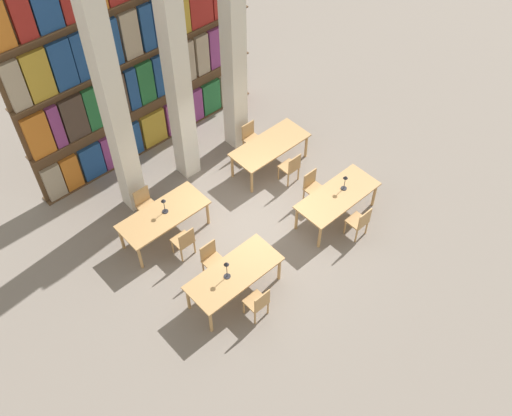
{
  "coord_description": "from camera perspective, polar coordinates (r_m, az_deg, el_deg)",
  "views": [
    {
      "loc": [
        -5.71,
        -6.38,
        10.34
      ],
      "look_at": [
        0.0,
        -0.12,
        0.68
      ],
      "focal_mm": 40.0,
      "sensor_mm": 36.0,
      "label": 1
    }
  ],
  "objects": [
    {
      "name": "chair_2",
      "position": [
        13.06,
        10.3,
        -1.34
      ],
      "size": [
        0.42,
        0.4,
        0.88
      ],
      "color": "tan",
      "rests_on": "ground_plane"
    },
    {
      "name": "chair_1",
      "position": [
        12.25,
        -4.42,
        -5.11
      ],
      "size": [
        0.42,
        0.4,
        0.88
      ],
      "rotation": [
        0.0,
        0.0,
        3.14
      ],
      "color": "tan",
      "rests_on": "ground_plane"
    },
    {
      "name": "chair_5",
      "position": [
        13.44,
        -10.98,
        0.38
      ],
      "size": [
        0.42,
        0.4,
        0.88
      ],
      "rotation": [
        0.0,
        0.0,
        3.14
      ],
      "color": "tan",
      "rests_on": "ground_plane"
    },
    {
      "name": "pillar_right",
      "position": [
        13.63,
        -2.3,
        16.11
      ],
      "size": [
        0.44,
        0.44,
        6.0
      ],
      "color": "silver",
      "rests_on": "ground_plane"
    },
    {
      "name": "reading_table_0",
      "position": [
        11.75,
        -2.2,
        -6.67
      ],
      "size": [
        2.05,
        0.89,
        0.76
      ],
      "color": "tan",
      "rests_on": "ground_plane"
    },
    {
      "name": "reading_table_1",
      "position": [
        13.21,
        8.16,
        1.08
      ],
      "size": [
        2.05,
        0.89,
        0.76
      ],
      "color": "tan",
      "rests_on": "ground_plane"
    },
    {
      "name": "desk_lamp_1",
      "position": [
        13.11,
        8.91,
        2.76
      ],
      "size": [
        0.14,
        0.14,
        0.41
      ],
      "color": "#232328",
      "rests_on": "reading_table_1"
    },
    {
      "name": "chair_4",
      "position": [
        12.6,
        -7.2,
        -3.28
      ],
      "size": [
        0.42,
        0.4,
        0.88
      ],
      "color": "tan",
      "rests_on": "ground_plane"
    },
    {
      "name": "bookshelf_bank",
      "position": [
        14.05,
        -11.5,
        14.48
      ],
      "size": [
        6.51,
        0.35,
        5.5
      ],
      "color": "brown",
      "rests_on": "ground_plane"
    },
    {
      "name": "ground_plane",
      "position": [
        13.42,
        -0.34,
        -1.64
      ],
      "size": [
        40.0,
        40.0,
        0.0
      ],
      "primitive_type": "plane",
      "color": "gray"
    },
    {
      "name": "desk_lamp_0",
      "position": [
        11.37,
        -2.96,
        -5.93
      ],
      "size": [
        0.14,
        0.14,
        0.48
      ],
      "color": "#232328",
      "rests_on": "reading_table_0"
    },
    {
      "name": "reading_table_3",
      "position": [
        14.29,
        1.41,
        6.16
      ],
      "size": [
        2.05,
        0.89,
        0.76
      ],
      "color": "tan",
      "rests_on": "ground_plane"
    },
    {
      "name": "chair_6",
      "position": [
        14.07,
        3.5,
        4.12
      ],
      "size": [
        0.42,
        0.4,
        0.88
      ],
      "color": "tan",
      "rests_on": "ground_plane"
    },
    {
      "name": "chair_0",
      "position": [
        11.61,
        0.21,
        -9.42
      ],
      "size": [
        0.42,
        0.4,
        0.88
      ],
      "color": "tan",
      "rests_on": "ground_plane"
    },
    {
      "name": "chair_7",
      "position": [
        14.83,
        -0.49,
        7.05
      ],
      "size": [
        0.42,
        0.4,
        0.88
      ],
      "rotation": [
        0.0,
        0.0,
        3.14
      ],
      "color": "tan",
      "rests_on": "ground_plane"
    },
    {
      "name": "chair_3",
      "position": [
        13.64,
        5.7,
        2.12
      ],
      "size": [
        0.42,
        0.4,
        0.88
      ],
      "rotation": [
        0.0,
        0.0,
        3.14
      ],
      "color": "tan",
      "rests_on": "ground_plane"
    },
    {
      "name": "pillar_left",
      "position": [
        12.19,
        -14.16,
        10.07
      ],
      "size": [
        0.44,
        0.44,
        6.0
      ],
      "color": "silver",
      "rests_on": "ground_plane"
    },
    {
      "name": "reading_table_2",
      "position": [
        12.86,
        -9.22,
        -0.82
      ],
      "size": [
        2.05,
        0.89,
        0.76
      ],
      "color": "tan",
      "rests_on": "ground_plane"
    },
    {
      "name": "desk_lamp_2",
      "position": [
        12.64,
        -9.21,
        0.46
      ],
      "size": [
        0.14,
        0.14,
        0.41
      ],
      "color": "#232328",
      "rests_on": "reading_table_2"
    },
    {
      "name": "pillar_center",
      "position": [
        12.82,
        -7.97,
        13.33
      ],
      "size": [
        0.44,
        0.44,
        6.0
      ],
      "color": "silver",
      "rests_on": "ground_plane"
    }
  ]
}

